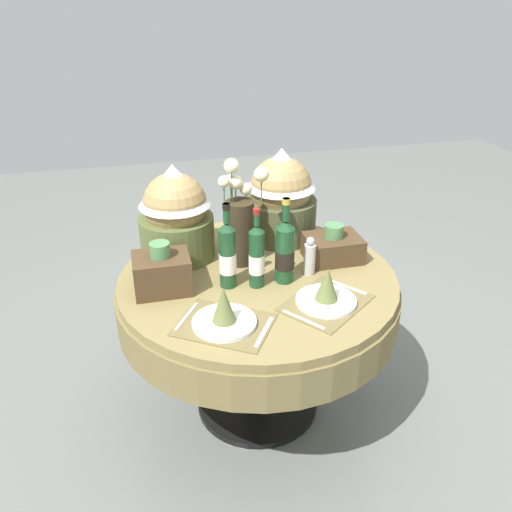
% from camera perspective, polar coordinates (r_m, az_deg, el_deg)
% --- Properties ---
extents(ground, '(8.00, 8.00, 0.00)m').
position_cam_1_polar(ground, '(2.73, 0.16, -15.57)').
color(ground, slate).
extents(dining_table, '(1.23, 1.23, 0.73)m').
position_cam_1_polar(dining_table, '(2.36, 0.18, -4.86)').
color(dining_table, olive).
rests_on(dining_table, ground).
extents(place_setting_left, '(0.43, 0.40, 0.16)m').
position_cam_1_polar(place_setting_left, '(1.95, -3.45, -6.30)').
color(place_setting_left, brown).
rests_on(place_setting_left, dining_table).
extents(place_setting_right, '(0.43, 0.41, 0.16)m').
position_cam_1_polar(place_setting_right, '(2.09, 7.61, -3.98)').
color(place_setting_right, brown).
rests_on(place_setting_right, dining_table).
extents(flower_vase, '(0.20, 0.18, 0.48)m').
position_cam_1_polar(flower_vase, '(2.31, -1.73, 3.75)').
color(flower_vase, '#332819').
rests_on(flower_vase, dining_table).
extents(wine_bottle_left, '(0.07, 0.07, 0.37)m').
position_cam_1_polar(wine_bottle_left, '(2.15, -3.09, 0.10)').
color(wine_bottle_left, '#194223').
rests_on(wine_bottle_left, dining_table).
extents(wine_bottle_centre, '(0.07, 0.07, 0.35)m').
position_cam_1_polar(wine_bottle_centre, '(2.15, 0.07, -0.03)').
color(wine_bottle_centre, '#194223').
rests_on(wine_bottle_centre, dining_table).
extents(wine_bottle_right, '(0.08, 0.08, 0.37)m').
position_cam_1_polar(wine_bottle_right, '(2.19, 3.13, 0.54)').
color(wine_bottle_right, '#194223').
rests_on(wine_bottle_right, dining_table).
extents(pepper_mill, '(0.05, 0.05, 0.17)m').
position_cam_1_polar(pepper_mill, '(2.28, 5.79, -0.13)').
color(pepper_mill, '#B7B2AD').
rests_on(pepper_mill, dining_table).
extents(gift_tub_back_left, '(0.34, 0.34, 0.44)m').
position_cam_1_polar(gift_tub_back_left, '(2.38, -8.68, 4.91)').
color(gift_tub_back_left, '#566033').
rests_on(gift_tub_back_left, dining_table).
extents(gift_tub_back_right, '(0.35, 0.35, 0.45)m').
position_cam_1_polar(gift_tub_back_right, '(2.55, 2.70, 6.87)').
color(gift_tub_back_right, '#474C2D').
rests_on(gift_tub_back_right, dining_table).
extents(woven_basket_side_left, '(0.23, 0.18, 0.21)m').
position_cam_1_polar(woven_basket_side_left, '(2.18, -10.10, -1.70)').
color(woven_basket_side_left, '#47331E').
rests_on(woven_basket_side_left, dining_table).
extents(woven_basket_side_right, '(0.25, 0.19, 0.17)m').
position_cam_1_polar(woven_basket_side_right, '(2.42, 8.27, 0.99)').
color(woven_basket_side_right, '#47331E').
rests_on(woven_basket_side_right, dining_table).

